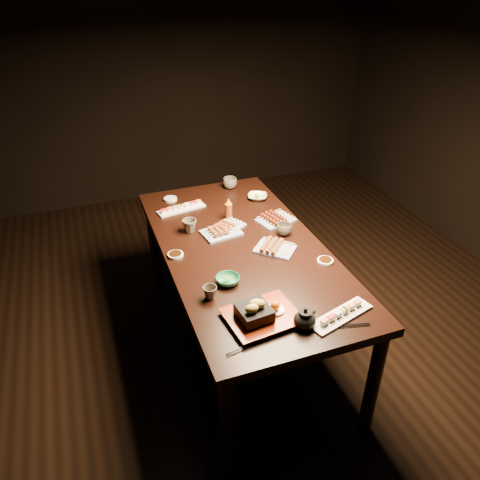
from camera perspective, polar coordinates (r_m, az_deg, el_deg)
name	(u,v)px	position (r m, az deg, el deg)	size (l,w,h in m)	color
ground	(280,342)	(3.19, 4.95, -12.28)	(5.00, 5.00, 0.00)	black
dining_table	(243,298)	(2.93, 0.34, -7.10)	(0.90, 1.80, 0.75)	black
sushi_platter_near	(341,313)	(2.25, 12.22, -8.74)	(0.34, 0.10, 0.04)	white
sushi_platter_far	(181,207)	(3.13, -7.17, 4.00)	(0.32, 0.09, 0.04)	white
yakitori_plate_center	(227,224)	(2.89, -1.58, 1.90)	(0.20, 0.15, 0.05)	#828EB6
yakitori_plate_right	(275,246)	(2.67, 4.30, -0.76)	(0.22, 0.16, 0.05)	#828EB6
yakitori_plate_left	(221,230)	(2.83, -2.31, 1.27)	(0.22, 0.16, 0.06)	#828EB6
tsukune_plate	(276,217)	(2.97, 4.39, 2.77)	(0.22, 0.16, 0.06)	#828EB6
edamame_bowl_green	(228,280)	(2.41, -1.50, -4.90)	(0.12, 0.12, 0.04)	#2A815D
edamame_bowl_cream	(257,197)	(3.25, 2.15, 5.28)	(0.13, 0.13, 0.03)	beige
tempura_tray	(263,309)	(2.17, 2.78, -8.42)	(0.33, 0.27, 0.12)	black
teacup_near_left	(210,293)	(2.31, -3.68, -6.41)	(0.07, 0.07, 0.07)	#4C443A
teacup_mid_right	(284,229)	(2.83, 5.38, 1.31)	(0.09, 0.09, 0.07)	#4C443A
teacup_far_left	(190,226)	(2.86, -6.17, 1.72)	(0.09, 0.09, 0.08)	#4C443A
teacup_far_right	(230,183)	(3.40, -1.24, 6.95)	(0.10, 0.10, 0.08)	#4C443A
teapot	(305,318)	(2.15, 7.91, -9.37)	(0.12, 0.12, 0.10)	black
condiment_bottle	(229,209)	(2.96, -1.41, 3.79)	(0.05, 0.05, 0.15)	maroon
sauce_dish_west	(176,255)	(2.65, -7.87, -1.81)	(0.09, 0.09, 0.02)	white
sauce_dish_east	(277,217)	(3.02, 4.50, 2.84)	(0.07, 0.07, 0.01)	white
sauce_dish_se	(325,261)	(2.62, 10.34, -2.52)	(0.09, 0.09, 0.02)	white
sauce_dish_nw	(170,199)	(3.27, -8.48, 4.95)	(0.09, 0.09, 0.02)	white
chopsticks_near	(248,346)	(2.07, 1.00, -12.79)	(0.22, 0.02, 0.01)	black
chopsticks_se	(349,326)	(2.22, 13.09, -10.16)	(0.20, 0.02, 0.01)	black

